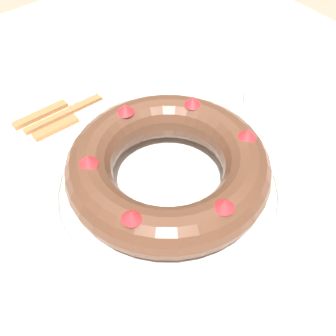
{
  "coord_description": "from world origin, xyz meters",
  "views": [
    {
      "loc": [
        0.31,
        -0.27,
        1.3
      ],
      "look_at": [
        -0.03,
        0.01,
        0.83
      ],
      "focal_mm": 50.0,
      "sensor_mm": 36.0,
      "label": 1
    }
  ],
  "objects_px": {
    "fork": "(86,104)",
    "cake_knife": "(75,119)",
    "serving_dish": "(168,188)",
    "side_bowl": "(282,100)",
    "bundt_cake": "(168,168)",
    "serving_knife": "(64,104)"
  },
  "relations": [
    {
      "from": "bundt_cake",
      "to": "serving_knife",
      "type": "height_order",
      "value": "bundt_cake"
    },
    {
      "from": "bundt_cake",
      "to": "fork",
      "type": "bearing_deg",
      "value": 177.3
    },
    {
      "from": "serving_dish",
      "to": "bundt_cake",
      "type": "xyz_separation_m",
      "value": [
        0.0,
        -0.0,
        0.04
      ]
    },
    {
      "from": "fork",
      "to": "side_bowl",
      "type": "distance_m",
      "value": 0.34
    },
    {
      "from": "bundt_cake",
      "to": "fork",
      "type": "relative_size",
      "value": 1.39
    },
    {
      "from": "fork",
      "to": "side_bowl",
      "type": "bearing_deg",
      "value": 47.18
    },
    {
      "from": "cake_knife",
      "to": "serving_dish",
      "type": "bearing_deg",
      "value": 12.79
    },
    {
      "from": "serving_knife",
      "to": "bundt_cake",
      "type": "bearing_deg",
      "value": 2.12
    },
    {
      "from": "bundt_cake",
      "to": "cake_knife",
      "type": "distance_m",
      "value": 0.23
    },
    {
      "from": "fork",
      "to": "cake_knife",
      "type": "bearing_deg",
      "value": -60.49
    },
    {
      "from": "cake_knife",
      "to": "serving_knife",
      "type": "bearing_deg",
      "value": -179.73
    },
    {
      "from": "serving_dish",
      "to": "bundt_cake",
      "type": "distance_m",
      "value": 0.04
    },
    {
      "from": "bundt_cake",
      "to": "side_bowl",
      "type": "distance_m",
      "value": 0.27
    },
    {
      "from": "serving_dish",
      "to": "cake_knife",
      "type": "distance_m",
      "value": 0.22
    },
    {
      "from": "cake_knife",
      "to": "side_bowl",
      "type": "height_order",
      "value": "side_bowl"
    },
    {
      "from": "serving_dish",
      "to": "side_bowl",
      "type": "distance_m",
      "value": 0.27
    },
    {
      "from": "serving_dish",
      "to": "fork",
      "type": "xyz_separation_m",
      "value": [
        -0.24,
        0.01,
        -0.01
      ]
    },
    {
      "from": "bundt_cake",
      "to": "cake_knife",
      "type": "bearing_deg",
      "value": -173.65
    },
    {
      "from": "serving_dish",
      "to": "cake_knife",
      "type": "height_order",
      "value": "serving_dish"
    },
    {
      "from": "bundt_cake",
      "to": "fork",
      "type": "height_order",
      "value": "bundt_cake"
    },
    {
      "from": "serving_knife",
      "to": "cake_knife",
      "type": "relative_size",
      "value": 1.24
    },
    {
      "from": "fork",
      "to": "cake_knife",
      "type": "relative_size",
      "value": 1.16
    }
  ]
}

